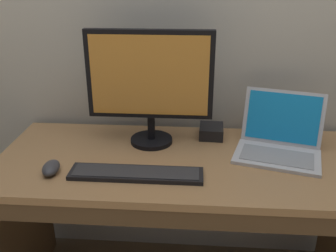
{
  "coord_description": "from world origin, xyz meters",
  "views": [
    {
      "loc": [
        0.04,
        -1.35,
        1.45
      ],
      "look_at": [
        -0.06,
        0.0,
        0.87
      ],
      "focal_mm": 40.46,
      "sensor_mm": 36.0,
      "label": 1
    }
  ],
  "objects_px": {
    "laptop_silver": "(279,140)",
    "external_drive_box": "(211,131)",
    "wired_keyboard": "(136,173)",
    "computer_mouse": "(51,168)",
    "external_monitor": "(150,82)"
  },
  "relations": [
    {
      "from": "computer_mouse",
      "to": "external_monitor",
      "type": "bearing_deg",
      "value": 32.63
    },
    {
      "from": "wired_keyboard",
      "to": "computer_mouse",
      "type": "xyz_separation_m",
      "value": [
        -0.32,
        -0.0,
        0.01
      ]
    },
    {
      "from": "wired_keyboard",
      "to": "laptop_silver",
      "type": "bearing_deg",
      "value": 22.48
    },
    {
      "from": "external_monitor",
      "to": "wired_keyboard",
      "type": "xyz_separation_m",
      "value": [
        -0.02,
        -0.27,
        -0.27
      ]
    },
    {
      "from": "laptop_silver",
      "to": "computer_mouse",
      "type": "xyz_separation_m",
      "value": [
        -0.88,
        -0.23,
        -0.04
      ]
    },
    {
      "from": "external_monitor",
      "to": "computer_mouse",
      "type": "height_order",
      "value": "external_monitor"
    },
    {
      "from": "computer_mouse",
      "to": "external_drive_box",
      "type": "height_order",
      "value": "external_drive_box"
    },
    {
      "from": "wired_keyboard",
      "to": "computer_mouse",
      "type": "height_order",
      "value": "computer_mouse"
    },
    {
      "from": "external_monitor",
      "to": "external_drive_box",
      "type": "xyz_separation_m",
      "value": [
        0.26,
        0.09,
        -0.25
      ]
    },
    {
      "from": "wired_keyboard",
      "to": "external_drive_box",
      "type": "distance_m",
      "value": 0.47
    },
    {
      "from": "laptop_silver",
      "to": "wired_keyboard",
      "type": "distance_m",
      "value": 0.61
    },
    {
      "from": "external_monitor",
      "to": "laptop_silver",
      "type": "bearing_deg",
      "value": -4.48
    },
    {
      "from": "laptop_silver",
      "to": "computer_mouse",
      "type": "bearing_deg",
      "value": -165.13
    },
    {
      "from": "wired_keyboard",
      "to": "computer_mouse",
      "type": "distance_m",
      "value": 0.32
    },
    {
      "from": "laptop_silver",
      "to": "external_drive_box",
      "type": "distance_m",
      "value": 0.31
    }
  ]
}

